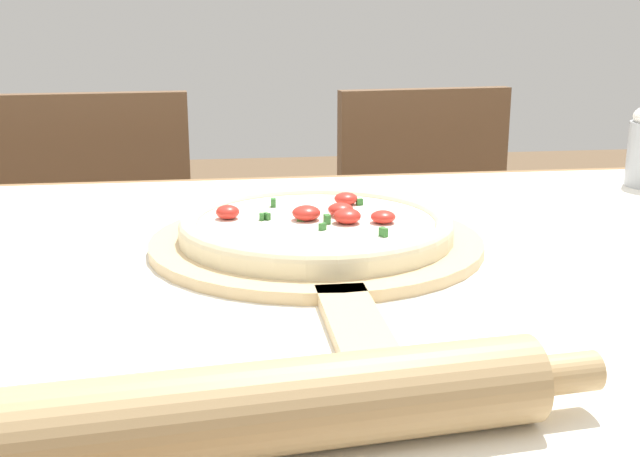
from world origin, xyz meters
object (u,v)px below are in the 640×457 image
Objects in this scene: chair_left at (101,282)px; chair_right at (435,268)px; pizza_peel at (319,248)px; pizza at (316,226)px; rolling_pin at (275,407)px.

chair_right is at bearing -3.27° from chair_left.
pizza_peel is 1.81× the size of pizza.
pizza is 0.71× the size of rolling_pin.
rolling_pin is at bearing -80.49° from chair_left.
chair_left reaches higher than rolling_pin.
rolling_pin is at bearing -116.73° from chair_right.
rolling_pin is at bearing -100.83° from pizza.
chair_right reaches higher than rolling_pin.
chair_left is (-0.34, 0.75, -0.30)m from pizza.
pizza_peel is 0.03m from pizza.
rolling_pin is 1.28m from chair_right.
pizza is 0.34× the size of chair_left.
pizza_peel is 0.62× the size of chair_left.
rolling_pin reaches higher than pizza_peel.
chair_left is at bearing 102.75° from rolling_pin.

